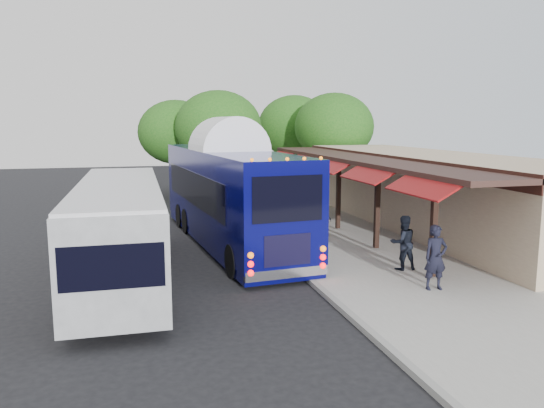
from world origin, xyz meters
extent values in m
plane|color=black|center=(0.00, 0.00, 0.00)|extent=(90.00, 90.00, 0.00)
cube|color=#9E9B93|center=(5.00, 4.00, 0.07)|extent=(10.00, 40.00, 0.15)
cube|color=gray|center=(0.05, 4.00, 0.07)|extent=(0.20, 40.00, 0.16)
cube|color=tan|center=(8.50, 4.00, 1.80)|extent=(5.00, 20.00, 3.60)
cube|color=black|center=(5.98, 4.00, 3.30)|extent=(0.06, 20.00, 0.60)
cube|color=#331E19|center=(4.90, 4.00, 3.40)|extent=(2.60, 20.00, 0.18)
cube|color=black|center=(3.78, -4.00, 1.80)|extent=(0.18, 0.18, 3.16)
cube|color=maroon|center=(3.35, -4.00, 3.15)|extent=(1.00, 3.20, 0.57)
cube|color=black|center=(3.78, 0.00, 1.80)|extent=(0.18, 0.18, 3.16)
cube|color=maroon|center=(3.35, 0.00, 3.15)|extent=(1.00, 3.20, 0.57)
cube|color=black|center=(3.78, 4.00, 1.80)|extent=(0.18, 0.18, 3.16)
cube|color=maroon|center=(3.35, 4.00, 3.15)|extent=(1.00, 3.20, 0.57)
cube|color=black|center=(3.78, 8.00, 1.80)|extent=(0.18, 0.18, 3.16)
cube|color=maroon|center=(3.35, 8.00, 3.15)|extent=(1.00, 3.20, 0.57)
cube|color=black|center=(3.78, 12.00, 1.80)|extent=(0.18, 0.18, 3.16)
cube|color=maroon|center=(3.35, 12.00, 3.15)|extent=(1.00, 3.20, 0.57)
sphere|color=teal|center=(4.20, -2.00, 2.88)|extent=(0.26, 0.26, 0.26)
sphere|color=teal|center=(4.20, 3.00, 2.88)|extent=(0.26, 0.26, 0.26)
sphere|color=teal|center=(4.20, 8.00, 2.88)|extent=(0.26, 0.26, 0.26)
cube|color=#06074D|center=(-1.45, 3.23, 2.22)|extent=(4.05, 13.34, 3.45)
cube|color=#06074D|center=(-1.45, 3.23, 0.33)|extent=(3.99, 13.20, 0.38)
ellipsoid|color=white|center=(-1.45, 3.23, 3.92)|extent=(4.03, 13.08, 0.61)
cube|color=black|center=(-1.45, -3.34, 2.79)|extent=(2.28, 0.25, 1.42)
cube|color=silver|center=(-1.45, -3.27, 0.46)|extent=(2.74, 0.46, 0.31)
sphere|color=#FF0C0C|center=(-2.65, -3.36, 0.74)|extent=(0.20, 0.20, 0.20)
sphere|color=#FF0C0C|center=(-0.25, -3.36, 0.74)|extent=(0.20, 0.20, 0.20)
cylinder|color=black|center=(-2.71, -1.76, 0.57)|extent=(0.44, 1.16, 1.14)
cylinder|color=black|center=(-0.19, -1.76, 0.57)|extent=(0.44, 1.16, 1.14)
cylinder|color=black|center=(-2.71, 7.43, 0.57)|extent=(0.44, 1.16, 1.14)
cylinder|color=black|center=(-0.19, 7.43, 0.57)|extent=(0.44, 1.16, 1.14)
cube|color=gray|center=(-5.79, -0.83, 1.71)|extent=(2.65, 11.73, 2.70)
cube|color=black|center=(-7.07, -0.83, 1.93)|extent=(0.12, 9.95, 1.02)
cube|color=black|center=(-4.51, -0.83, 1.93)|extent=(0.12, 9.95, 1.02)
cube|color=silver|center=(-5.79, -0.83, 3.10)|extent=(2.60, 11.50, 0.10)
cylinder|color=black|center=(-6.96, -4.93, 0.49)|extent=(0.29, 0.98, 0.98)
cylinder|color=black|center=(-4.62, -4.93, 0.49)|extent=(0.29, 0.98, 0.98)
cylinder|color=black|center=(-6.96, 2.68, 0.49)|extent=(0.29, 0.98, 0.98)
cylinder|color=black|center=(-4.62, 2.68, 0.49)|extent=(0.29, 0.98, 0.98)
imported|color=black|center=(3.26, -5.00, 1.13)|extent=(0.74, 0.51, 1.95)
imported|color=black|center=(3.40, -2.80, 1.08)|extent=(0.91, 0.72, 1.85)
imported|color=black|center=(2.12, 1.96, 1.02)|extent=(1.05, 0.50, 1.75)
imported|color=black|center=(1.62, 9.13, 1.13)|extent=(1.46, 1.19, 1.96)
cube|color=black|center=(2.60, 3.11, 0.76)|extent=(0.08, 0.08, 1.23)
cube|color=black|center=(2.60, 3.11, 1.04)|extent=(0.18, 0.55, 0.67)
cube|color=white|center=(2.57, 3.11, 1.04)|extent=(0.12, 0.46, 0.56)
cylinder|color=#382314|center=(0.11, 15.51, 1.61)|extent=(0.36, 0.36, 3.21)
ellipsoid|color=#184D13|center=(0.11, 15.51, 4.75)|extent=(5.55, 5.55, 4.72)
cylinder|color=#382314|center=(6.94, 21.17, 1.62)|extent=(0.36, 0.36, 3.23)
ellipsoid|color=#184D13|center=(6.94, 21.17, 4.78)|extent=(5.59, 5.59, 4.75)
cylinder|color=#382314|center=(8.51, 16.75, 1.61)|extent=(0.36, 0.36, 3.22)
ellipsoid|color=#184D13|center=(8.51, 16.75, 4.76)|extent=(5.57, 5.57, 4.73)
cylinder|color=#382314|center=(-2.33, 18.53, 1.49)|extent=(0.36, 0.36, 2.98)
ellipsoid|color=#184D13|center=(-2.33, 18.53, 4.41)|extent=(5.15, 5.15, 4.38)
camera|label=1|loc=(-5.32, -18.50, 5.09)|focal=35.00mm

